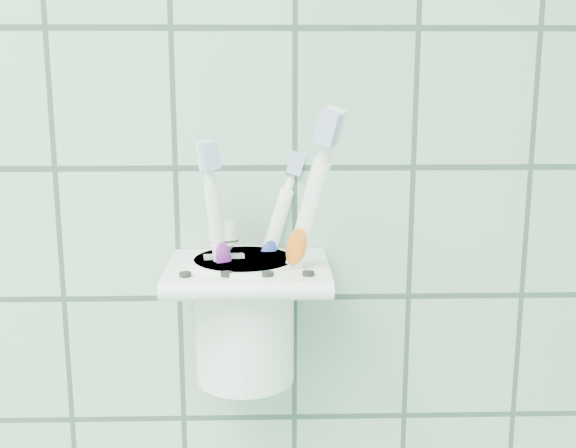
# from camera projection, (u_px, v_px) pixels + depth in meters

# --- Properties ---
(holder_bracket) EXTENTS (0.13, 0.10, 0.04)m
(holder_bracket) POSITION_uv_depth(u_px,v_px,m) (248.00, 274.00, 0.57)
(holder_bracket) COLOR white
(holder_bracket) RESTS_ON wall_back
(cup) EXTENTS (0.09, 0.09, 0.10)m
(cup) POSITION_uv_depth(u_px,v_px,m) (245.00, 314.00, 0.58)
(cup) COLOR white
(cup) RESTS_ON holder_bracket
(toothbrush_pink) EXTENTS (0.03, 0.02, 0.19)m
(toothbrush_pink) POSITION_uv_depth(u_px,v_px,m) (234.00, 257.00, 0.57)
(toothbrush_pink) COLOR white
(toothbrush_pink) RESTS_ON cup
(toothbrush_blue) EXTENTS (0.06, 0.06, 0.19)m
(toothbrush_blue) POSITION_uv_depth(u_px,v_px,m) (231.00, 257.00, 0.57)
(toothbrush_blue) COLOR white
(toothbrush_blue) RESTS_ON cup
(toothbrush_orange) EXTENTS (0.06, 0.06, 0.22)m
(toothbrush_orange) POSITION_uv_depth(u_px,v_px,m) (266.00, 233.00, 0.57)
(toothbrush_orange) COLOR white
(toothbrush_orange) RESTS_ON cup
(toothpaste_tube) EXTENTS (0.04, 0.03, 0.13)m
(toothpaste_tube) POSITION_uv_depth(u_px,v_px,m) (225.00, 289.00, 0.57)
(toothpaste_tube) COLOR silver
(toothpaste_tube) RESTS_ON cup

